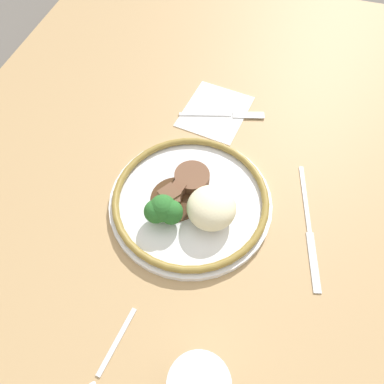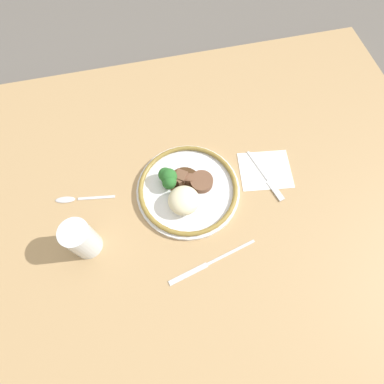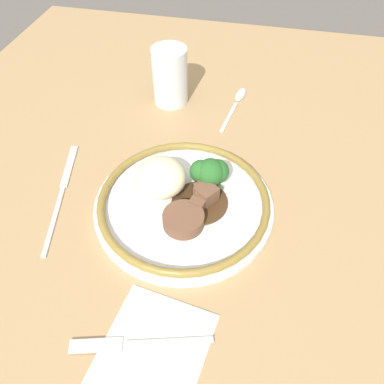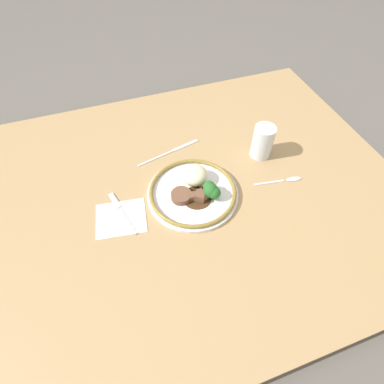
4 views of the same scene
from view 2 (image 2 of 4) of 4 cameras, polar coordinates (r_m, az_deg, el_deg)
The scene contains 8 objects.
ground_plane at distance 0.82m, azimuth 1.58°, elevation -1.91°, with size 8.00×8.00×0.00m, color #5B5651.
dining_table at distance 0.81m, azimuth 1.62°, elevation -1.33°, with size 1.35×1.03×0.04m.
napkin at distance 0.84m, azimuth 13.77°, elevation 4.06°, with size 0.15×0.14×0.00m.
plate at distance 0.77m, azimuth -1.20°, elevation 0.57°, with size 0.27×0.27×0.06m.
juice_glass at distance 0.74m, azimuth -20.15°, elevation -8.58°, with size 0.07×0.07×0.11m.
fork at distance 0.83m, azimuth 14.28°, elevation 2.25°, with size 0.05×0.16×0.00m.
knife at distance 0.73m, azimuth 3.36°, elevation -13.40°, with size 0.23×0.06×0.00m.
spoon at distance 0.84m, azimuth -21.71°, elevation -1.29°, with size 0.15×0.04×0.01m.
Camera 2 is at (0.09, 0.31, 0.76)m, focal length 28.00 mm.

